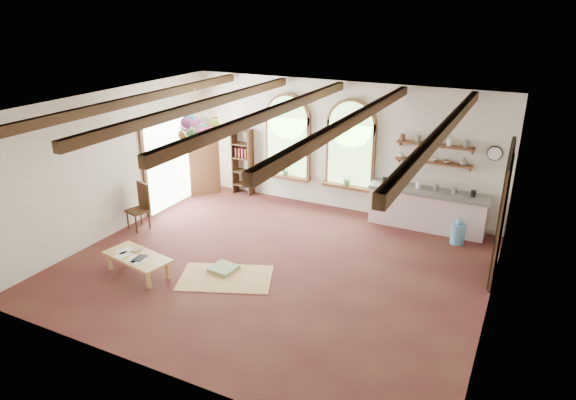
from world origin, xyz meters
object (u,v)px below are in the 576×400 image
Objects in this scene: coffee_table at (137,258)px; side_chair at (139,216)px; kitchen_counter at (427,209)px; balloon_cluster at (198,128)px.

side_chair is (-1.44, 1.67, -0.04)m from coffee_table.
side_chair reaches higher than kitchen_counter.
side_chair is at bearing -153.40° from kitchen_counter.
coffee_table is 2.21m from side_chair.
kitchen_counter is 2.48× the size of side_chair.
balloon_cluster is at bearing 32.49° from side_chair.
kitchen_counter is 1.82× the size of coffee_table.
kitchen_counter is at bearing 26.60° from side_chair.
balloon_cluster reaches higher than side_chair.
coffee_table is at bearing -49.23° from side_chair.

